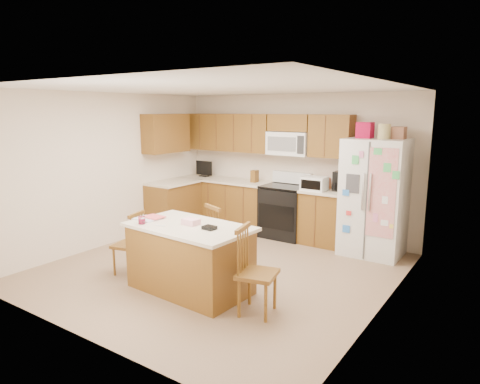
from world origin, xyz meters
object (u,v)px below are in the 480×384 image
Objects in this scene: refrigerator at (374,196)px; island at (190,257)px; windsor_chair_right at (255,273)px; windsor_chair_left at (130,245)px; stove at (285,210)px; windsor_chair_back at (222,240)px.

island is (-1.45, -2.64, -0.50)m from refrigerator.
windsor_chair_left is at bearing 179.11° from windsor_chair_right.
stove is at bearing 92.52° from island.
windsor_chair_back is (0.98, 0.79, 0.04)m from windsor_chair_left.
refrigerator is at bearing 61.24° from island.
refrigerator reaches higher than windsor_chair_back.
island is at bearing -87.48° from stove.
island is at bearing -84.95° from windsor_chair_back.
windsor_chair_left is 2.05m from windsor_chair_right.
windsor_chair_back is 0.96× the size of windsor_chair_right.
stove is 2.71m from island.
stove is 1.30× the size of windsor_chair_left.
stove reaches higher than windsor_chair_left.
windsor_chair_left is at bearing -108.75° from stove.
refrigerator is (1.57, -0.06, 0.45)m from stove.
windsor_chair_right is (-0.45, -2.71, -0.46)m from refrigerator.
refrigerator is 2.47m from windsor_chair_back.
stove is at bearing 111.92° from windsor_chair_right.
stove is 1.95m from windsor_chair_back.
refrigerator is at bearing 80.49° from windsor_chair_right.
stove reaches higher than island.
stove is 2.90m from windsor_chair_left.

